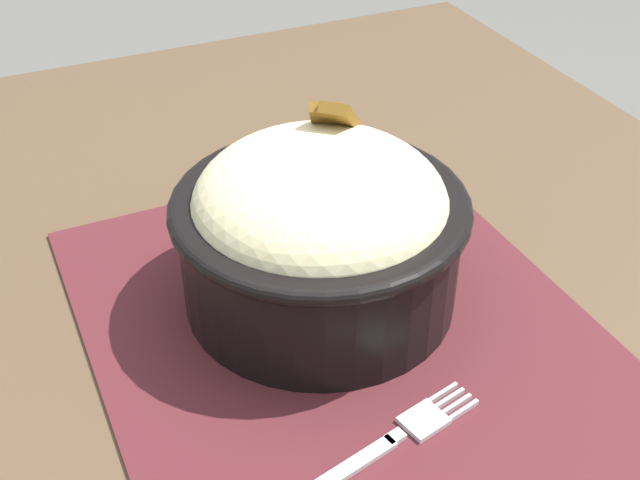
% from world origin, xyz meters
% --- Properties ---
extents(table, '(1.07, 0.83, 0.75)m').
position_xyz_m(table, '(0.00, 0.00, 0.66)').
color(table, '#4C3826').
rests_on(table, ground_plane).
extents(placemat, '(0.43, 0.33, 0.00)m').
position_xyz_m(placemat, '(-0.00, 0.01, 0.75)').
color(placemat, '#47191E').
rests_on(placemat, table).
extents(bowl, '(0.20, 0.20, 0.14)m').
position_xyz_m(bowl, '(-0.05, 0.01, 0.81)').
color(bowl, black).
rests_on(bowl, placemat).
extents(fork, '(0.04, 0.13, 0.00)m').
position_xyz_m(fork, '(0.09, 0.00, 0.75)').
color(fork, silver).
rests_on(fork, placemat).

